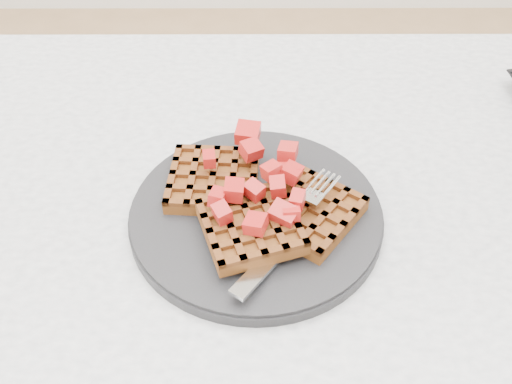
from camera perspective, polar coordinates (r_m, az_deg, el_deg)
table at (r=0.68m, az=8.88°, el=-10.11°), size 1.20×0.80×0.75m
plate at (r=0.59m, az=0.00°, el=-2.23°), size 0.26×0.26×0.02m
waffles at (r=0.57m, az=0.02°, el=-1.18°), size 0.21×0.18×0.03m
strawberry_pile at (r=0.56m, az=0.00°, el=1.03°), size 0.15×0.15×0.02m
fork at (r=0.55m, az=3.83°, el=-3.85°), size 0.12×0.16×0.02m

